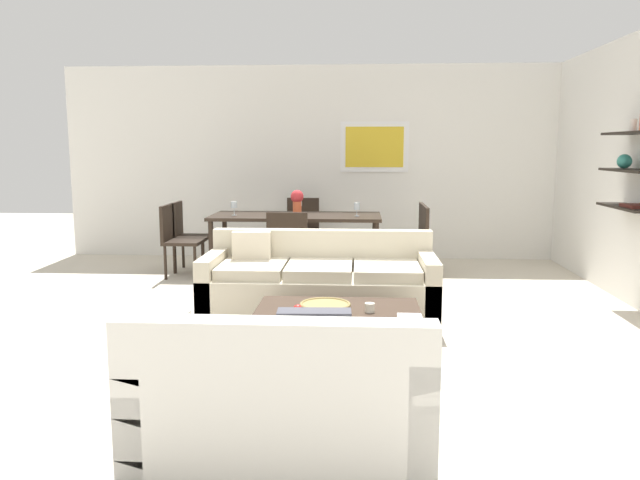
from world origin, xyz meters
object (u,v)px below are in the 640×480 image
at_px(candle_jar, 370,308).
at_px(wine_glass_left_near, 234,205).
at_px(sofa_beige, 319,287).
at_px(dining_chair_head, 302,226).
at_px(dining_chair_foot, 288,245).
at_px(dining_chair_right_near, 415,238).
at_px(coffee_table, 337,337).
at_px(dining_chair_right_far, 413,233).
at_px(loveseat_white, 284,392).
at_px(dining_chair_left_near, 177,236).
at_px(centerpiece_vase, 297,200).
at_px(wine_glass_head, 299,203).
at_px(wine_glass_right_near, 357,207).
at_px(dining_chair_left_far, 186,231).
at_px(decorative_bowl, 325,308).
at_px(dining_table, 296,220).
at_px(apple_on_coffee_table, 298,310).

distance_m(candle_jar, wine_glass_left_near, 3.40).
bearing_deg(sofa_beige, dining_chair_head, 98.44).
distance_m(dining_chair_foot, wine_glass_left_near, 1.11).
xyz_separation_m(candle_jar, dining_chair_right_near, (0.59, 2.88, 0.09)).
distance_m(coffee_table, dining_chair_head, 3.98).
bearing_deg(dining_chair_right_far, loveseat_white, -103.03).
bearing_deg(loveseat_white, dining_chair_left_near, 113.60).
xyz_separation_m(dining_chair_right_near, centerpiece_vase, (-1.43, 0.21, 0.42)).
xyz_separation_m(wine_glass_head, wine_glass_left_near, (-0.74, -0.48, 0.01)).
bearing_deg(centerpiece_vase, wine_glass_head, 92.15).
xyz_separation_m(coffee_table, dining_chair_left_near, (-2.06, 2.89, 0.31)).
bearing_deg(dining_chair_head, wine_glass_right_near, -51.72).
bearing_deg(dining_chair_right_near, coffee_table, -105.88).
distance_m(dining_chair_left_far, wine_glass_head, 1.49).
bearing_deg(sofa_beige, decorative_bowl, -84.17).
bearing_deg(decorative_bowl, dining_chair_right_near, 72.75).
relative_size(decorative_bowl, dining_chair_foot, 0.42).
xyz_separation_m(sofa_beige, dining_table, (-0.41, 1.90, 0.39)).
bearing_deg(dining_table, wine_glass_left_near, -171.87).
bearing_deg(dining_chair_right_near, loveseat_white, -104.19).
bearing_deg(dining_table, coffee_table, -78.65).
distance_m(decorative_bowl, apple_on_coffee_table, 0.20).
bearing_deg(decorative_bowl, sofa_beige, 95.83).
bearing_deg(loveseat_white, dining_chair_left_far, 111.79).
height_order(dining_chair_left_near, dining_chair_right_near, same).
relative_size(candle_jar, dining_chair_right_near, 0.08).
xyz_separation_m(loveseat_white, apple_on_coffee_table, (-0.04, 1.18, 0.13)).
distance_m(coffee_table, dining_chair_foot, 2.35).
bearing_deg(coffee_table, apple_on_coffee_table, -158.54).
height_order(decorative_bowl, wine_glass_left_near, wine_glass_left_near).
bearing_deg(dining_chair_head, loveseat_white, -85.78).
height_order(loveseat_white, dining_chair_foot, dining_chair_foot).
height_order(candle_jar, dining_chair_left_far, dining_chair_left_far).
bearing_deg(dining_chair_foot, wine_glass_head, 90.00).
relative_size(dining_chair_left_far, wine_glass_head, 5.66).
distance_m(dining_chair_right_far, centerpiece_vase, 1.50).
relative_size(sofa_beige, dining_chair_head, 2.39).
xyz_separation_m(candle_jar, apple_on_coffee_table, (-0.51, -0.12, 0.01)).
relative_size(coffee_table, candle_jar, 16.51).
xyz_separation_m(decorative_bowl, candle_jar, (0.32, 0.05, -0.01)).
relative_size(apple_on_coffee_table, dining_chair_right_far, 0.09).
relative_size(dining_chair_foot, centerpiece_vase, 2.90).
xyz_separation_m(sofa_beige, dining_chair_right_near, (1.03, 1.71, 0.21)).
bearing_deg(coffee_table, dining_table, 101.35).
bearing_deg(wine_glass_left_near, dining_table, 8.13).
relative_size(dining_chair_head, wine_glass_left_near, 5.28).
bearing_deg(wine_glass_right_near, candle_jar, -87.90).
bearing_deg(dining_chair_left_far, apple_on_coffee_table, -62.25).
bearing_deg(dining_chair_right_near, candle_jar, -101.52).
relative_size(loveseat_white, wine_glass_left_near, 9.08).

